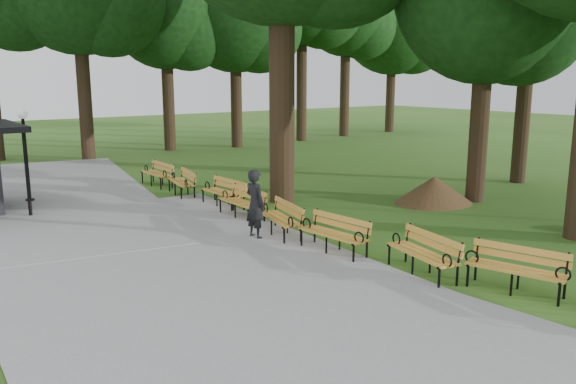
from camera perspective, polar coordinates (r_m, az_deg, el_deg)
ground at (r=11.62m, az=16.04°, el=-9.19°), size 100.00×100.00×0.00m
path at (r=11.39m, az=-9.37°, el=-9.14°), size 12.00×38.00×0.06m
person at (r=14.30m, az=-3.26°, el=-1.22°), size 0.47×0.67×1.75m
lamp_post at (r=20.09m, az=-24.64°, el=5.15°), size 0.32×0.32×2.99m
dirt_mound at (r=19.00m, az=14.24°, el=0.24°), size 2.25×2.25×0.86m
bench_2 at (r=11.66m, az=21.60°, el=-7.19°), size 1.17×2.00×0.88m
bench_3 at (r=12.10m, az=13.10°, el=-5.99°), size 0.99×1.99×0.88m
bench_4 at (r=13.23m, az=4.49°, el=-4.22°), size 0.84×1.96×0.88m
bench_5 at (r=14.63m, az=-0.85°, el=-2.66°), size 1.03×1.99×0.88m
bench_6 at (r=16.48m, az=-4.62°, el=-1.09°), size 0.67×1.91×0.88m
bench_7 at (r=17.98m, az=-6.47°, el=-0.07°), size 0.75×1.93×0.88m
bench_8 at (r=19.94m, az=-10.52°, el=0.95°), size 0.99×1.99×0.88m
bench_9 at (r=21.85m, az=-12.87°, el=1.76°), size 0.67×1.91×0.88m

